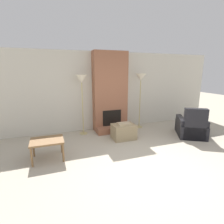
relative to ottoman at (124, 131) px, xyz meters
name	(u,v)px	position (x,y,z in m)	size (l,w,h in m)	color
ground_plane	(153,168)	(-0.08, -1.71, -0.23)	(24.00, 24.00, 0.00)	#B2A893
wall_back	(108,91)	(-0.08, 1.21, 1.07)	(8.24, 0.06, 2.60)	beige
fireplace	(110,94)	(-0.08, 0.97, 0.99)	(1.13, 0.72, 2.60)	#935B42
ottoman	(124,131)	(0.00, 0.00, 0.00)	(0.67, 0.50, 0.49)	#998460
armchair	(191,127)	(2.06, -0.50, 0.05)	(1.18, 1.27, 0.94)	black
side_table	(47,142)	(-2.12, -0.56, 0.18)	(0.72, 0.57, 0.47)	brown
floor_lamp_left	(82,82)	(-1.05, 0.83, 1.42)	(0.35, 0.35, 1.87)	tan
floor_lamp_right	(141,80)	(0.97, 0.83, 1.44)	(0.35, 0.35, 1.89)	tan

